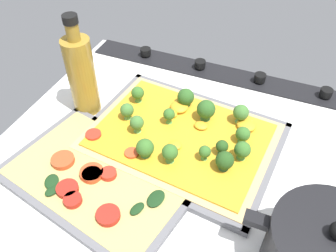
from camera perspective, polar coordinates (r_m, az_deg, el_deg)
The scene contains 7 objects.
ground_plane at distance 70.80cm, azimuth 3.65°, elevation -5.31°, with size 76.76×63.53×3.00cm, color white.
stove_control_panel at distance 90.06cm, azimuth 9.88°, elevation 8.30°, with size 73.69×7.00×2.60cm.
baking_tray_front at distance 71.70cm, azimuth 2.05°, elevation -2.22°, with size 41.02×32.48×1.30cm.
broccoli_pizza at distance 70.76cm, azimuth 2.62°, elevation -1.18°, with size 38.39×29.85×5.99cm.
baking_tray_back at distance 66.41cm, azimuth -11.04°, elevation -8.27°, with size 38.06×29.18×1.30cm.
veggie_pizza_back at distance 65.74cm, azimuth -11.38°, elevation -8.01°, with size 35.21×26.33×1.90cm.
oil_bottle at distance 75.73cm, azimuth -13.93°, elevation 8.21°, with size 5.84×5.84×22.49cm.
Camera 1 is at (-13.54, 44.48, 51.89)cm, focal length 37.38 mm.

